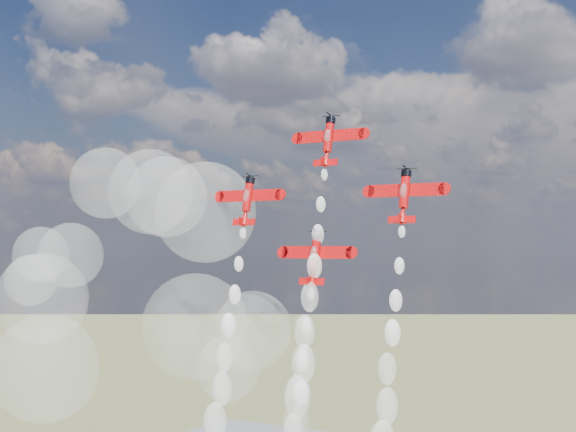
# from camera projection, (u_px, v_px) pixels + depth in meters

# --- Properties ---
(plane_lead) EXTENTS (11.74, 4.44, 8.24)m
(plane_lead) POSITION_uv_depth(u_px,v_px,m) (328.00, 140.00, 125.89)
(plane_lead) COLOR #BC090A
(plane_lead) RESTS_ON ground
(plane_left) EXTENTS (11.74, 4.44, 8.24)m
(plane_left) POSITION_uv_depth(u_px,v_px,m) (247.00, 200.00, 130.11)
(plane_left) COLOR #BC090A
(plane_left) RESTS_ON ground
(plane_right) EXTENTS (11.74, 4.44, 8.24)m
(plane_right) POSITION_uv_depth(u_px,v_px,m) (404.00, 195.00, 116.94)
(plane_right) COLOR #BC090A
(plane_right) RESTS_ON ground
(plane_slot) EXTENTS (11.74, 4.44, 8.24)m
(plane_slot) POSITION_uv_depth(u_px,v_px,m) (315.00, 257.00, 121.16)
(plane_slot) COLOR #BC090A
(plane_slot) RESTS_ON ground
(drifted_smoke_cloud) EXTENTS (66.20, 38.01, 52.17)m
(drifted_smoke_cloud) POSITION_uv_depth(u_px,v_px,m) (128.00, 286.00, 151.57)
(drifted_smoke_cloud) COLOR white
(drifted_smoke_cloud) RESTS_ON ground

